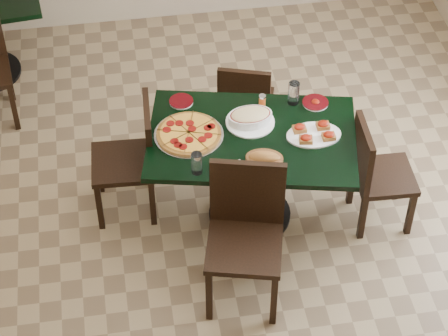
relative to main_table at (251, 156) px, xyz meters
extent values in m
plane|color=olive|center=(-0.36, -0.24, -0.57)|extent=(5.50, 5.50, 0.00)
cube|color=black|center=(0.00, 0.00, 0.16)|extent=(1.49, 1.12, 0.04)
cylinder|color=black|center=(0.00, 0.00, -0.21)|extent=(0.11, 0.11, 0.71)
cylinder|color=black|center=(0.00, 0.00, -0.55)|extent=(0.57, 0.57, 0.03)
cube|color=black|center=(0.10, 0.76, -0.19)|extent=(0.47, 0.47, 0.04)
cube|color=black|center=(0.05, 0.60, 0.03)|extent=(0.37, 0.15, 0.40)
cube|color=black|center=(0.30, 0.86, -0.39)|extent=(0.05, 0.05, 0.36)
cube|color=black|center=(0.21, 0.56, -0.39)|extent=(0.05, 0.05, 0.36)
cube|color=black|center=(0.00, 0.96, -0.39)|extent=(0.05, 0.05, 0.36)
cube|color=black|center=(-0.09, 0.66, -0.39)|extent=(0.05, 0.05, 0.36)
cube|color=black|center=(-0.16, -0.68, -0.10)|extent=(0.55, 0.55, 0.04)
cube|color=black|center=(-0.11, -0.48, 0.17)|extent=(0.45, 0.15, 0.49)
cube|color=black|center=(-0.41, -0.82, -0.34)|extent=(0.05, 0.05, 0.45)
cube|color=black|center=(-0.31, -0.44, -0.34)|extent=(0.05, 0.05, 0.45)
cube|color=black|center=(-0.02, -0.92, -0.34)|extent=(0.05, 0.05, 0.45)
cube|color=black|center=(0.08, -0.53, -0.34)|extent=(0.05, 0.05, 0.45)
cube|color=black|center=(0.88, -0.16, -0.17)|extent=(0.40, 0.40, 0.04)
cube|color=black|center=(0.70, -0.15, 0.06)|extent=(0.05, 0.39, 0.42)
cube|color=black|center=(1.04, -0.33, -0.38)|extent=(0.04, 0.04, 0.38)
cube|color=black|center=(0.71, -0.32, -0.38)|extent=(0.04, 0.04, 0.38)
cube|color=black|center=(1.05, 0.00, -0.38)|extent=(0.04, 0.04, 0.38)
cube|color=black|center=(0.72, 0.01, -0.38)|extent=(0.04, 0.04, 0.38)
cube|color=black|center=(-0.84, 0.22, -0.14)|extent=(0.44, 0.44, 0.04)
cube|color=black|center=(-0.65, 0.21, 0.10)|extent=(0.06, 0.42, 0.45)
cube|color=black|center=(-1.01, 0.40, -0.36)|extent=(0.04, 0.04, 0.41)
cube|color=black|center=(-0.65, 0.39, -0.36)|extent=(0.04, 0.04, 0.41)
cube|color=black|center=(-1.03, 0.05, -0.36)|extent=(0.04, 0.04, 0.41)
cube|color=black|center=(-0.67, 0.03, -0.36)|extent=(0.04, 0.04, 0.41)
cube|color=black|center=(-1.62, 1.18, -0.36)|extent=(0.04, 0.04, 0.41)
cube|color=black|center=(-1.66, 1.55, -0.36)|extent=(0.04, 0.04, 0.41)
cylinder|color=silver|center=(-0.40, 0.06, 0.19)|extent=(0.45, 0.45, 0.01)
cylinder|color=brown|center=(-0.40, 0.06, 0.20)|extent=(0.42, 0.42, 0.02)
cylinder|color=orange|center=(-0.40, 0.06, 0.21)|extent=(0.37, 0.37, 0.01)
cylinder|color=white|center=(0.01, 0.13, 0.19)|extent=(0.32, 0.32, 0.01)
ellipsoid|color=beige|center=(0.01, 0.13, 0.25)|extent=(0.27, 0.19, 0.04)
ellipsoid|color=#9E5B2B|center=(0.03, -0.27, 0.24)|extent=(0.22, 0.14, 0.08)
cylinder|color=white|center=(-0.22, -0.31, 0.19)|extent=(0.17, 0.17, 0.01)
cylinder|color=#390307|center=(-0.22, -0.31, 0.19)|extent=(0.18, 0.18, 0.00)
cylinder|color=white|center=(0.48, 0.25, 0.19)|extent=(0.17, 0.17, 0.01)
cylinder|color=#390307|center=(0.48, 0.25, 0.19)|extent=(0.18, 0.18, 0.00)
ellipsoid|color=#921307|center=(0.48, 0.25, 0.20)|extent=(0.05, 0.05, 0.02)
cylinder|color=white|center=(-0.41, 0.40, 0.19)|extent=(0.16, 0.16, 0.01)
cylinder|color=#390307|center=(-0.41, 0.40, 0.19)|extent=(0.16, 0.16, 0.00)
cube|color=white|center=(-0.17, -0.29, 0.18)|extent=(0.18, 0.18, 0.00)
cube|color=silver|center=(-0.15, -0.29, 0.19)|extent=(0.05, 0.13, 0.00)
cylinder|color=white|center=(0.33, 0.29, 0.26)|extent=(0.08, 0.08, 0.16)
cylinder|color=white|center=(-0.39, -0.27, 0.26)|extent=(0.07, 0.07, 0.15)
cylinder|color=#AA4712|center=(0.12, 0.29, 0.22)|extent=(0.04, 0.04, 0.07)
cylinder|color=silver|center=(0.12, 0.29, 0.26)|extent=(0.05, 0.05, 0.01)
camera|label=1|loc=(-0.83, -4.07, 3.96)|focal=70.00mm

